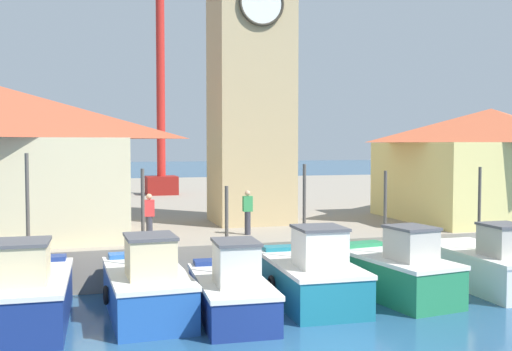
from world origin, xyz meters
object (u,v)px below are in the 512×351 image
Objects in this scene: fishing_boat_left_inner at (231,290)px; port_crane_near at (160,86)px; fishing_boat_left_outer at (147,286)px; dock_worker_near_tower at (248,212)px; warehouse_right at (490,163)px; clock_tower at (250,48)px; dock_worker_along_quay at (149,216)px; fishing_boat_mid_left at (311,276)px; fishing_boat_center at (396,272)px; fishing_boat_far_left at (26,294)px; fishing_boat_mid_right at (489,266)px.

port_crane_near is at bearing 87.63° from fishing_boat_left_inner.
dock_worker_near_tower is at bearing 48.61° from fishing_boat_left_outer.
warehouse_right is at bearing -53.82° from port_crane_near.
clock_tower is 9.46× the size of dock_worker_along_quay.
port_crane_near is 19.73m from dock_worker_near_tower.
clock_tower reaches higher than dock_worker_near_tower.
fishing_boat_left_inner is 15.53m from warehouse_right.
clock_tower reaches higher than warehouse_right.
fishing_boat_left_inner is at bearing -19.86° from fishing_boat_left_outer.
fishing_boat_left_inner is at bearing -164.55° from fishing_boat_mid_left.
fishing_boat_mid_left is at bearing 15.45° from fishing_boat_left_inner.
fishing_boat_mid_left reaches higher than fishing_boat_center.
warehouse_right reaches higher than fishing_boat_left_outer.
fishing_boat_far_left is 1.02× the size of fishing_boat_mid_left.
fishing_boat_center is (10.49, -0.12, -0.00)m from fishing_boat_far_left.
dock_worker_near_tower is at bearing 144.41° from fishing_boat_mid_right.
dock_worker_near_tower is at bearing -171.88° from warehouse_right.
fishing_boat_center is at bearing -55.42° from dock_worker_near_tower.
fishing_boat_far_left is 5.27m from fishing_boat_left_inner.
fishing_boat_left_outer is 1.06× the size of fishing_boat_center.
fishing_boat_mid_left is 0.53× the size of warehouse_right.
fishing_boat_left_outer reaches higher than dock_worker_along_quay.
clock_tower is 8.83m from dock_worker_along_quay.
fishing_boat_left_outer is at bearing -96.90° from dock_worker_along_quay.
port_crane_near is (-7.62, 23.48, 7.68)m from fishing_boat_mid_right.
fishing_boat_left_outer is at bearing 179.12° from fishing_boat_mid_left.
warehouse_right is 0.47× the size of port_crane_near.
fishing_boat_center is at bearing -74.29° from clock_tower.
port_crane_near is at bearing 75.12° from fishing_boat_far_left.
fishing_boat_mid_right is 0.27× the size of clock_tower.
warehouse_right is at bearing 52.98° from fishing_boat_mid_right.
port_crane_near reaches higher than dock_worker_along_quay.
fishing_boat_mid_right is 25.85m from port_crane_near.
clock_tower is 1.78× the size of warehouse_right.
fishing_boat_left_outer is 24.77m from port_crane_near.
fishing_boat_mid_right is at bearing -22.57° from dock_worker_along_quay.
port_crane_near reaches higher than fishing_boat_mid_right.
fishing_boat_mid_left is (7.80, 0.01, -0.00)m from fishing_boat_far_left.
fishing_boat_mid_right is 8.62m from warehouse_right.
port_crane_near reaches higher than fishing_boat_center.
fishing_boat_left_inner is 0.99× the size of fishing_boat_mid_left.
fishing_boat_mid_right reaches higher than fishing_boat_center.
fishing_boat_left_outer is at bearing -97.72° from port_crane_near.
clock_tower is (5.13, 8.01, 7.85)m from fishing_boat_left_outer.
fishing_boat_center is at bearing -178.96° from fishing_boat_mid_right.
clock_tower is at bearing 57.39° from fishing_boat_left_outer.
clock_tower is (0.39, 8.08, 7.84)m from fishing_boat_mid_left.
fishing_boat_left_inner is 1.09× the size of fishing_boat_mid_right.
fishing_boat_far_left reaches higher than fishing_boat_mid_left.
fishing_boat_far_left is 0.98× the size of fishing_boat_left_outer.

